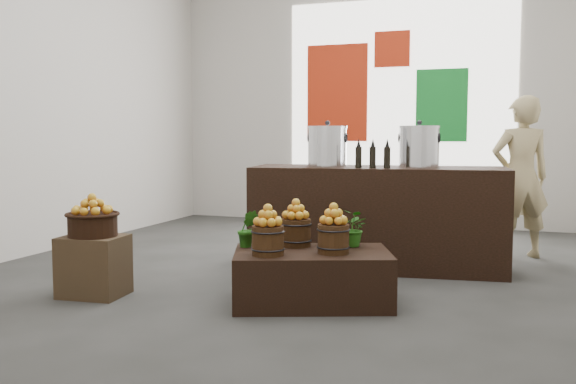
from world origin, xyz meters
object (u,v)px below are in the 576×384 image
(wicker_basket, at_px, (93,225))
(counter, at_px, (377,218))
(stock_pot_left, at_px, (327,147))
(display_table, at_px, (312,277))
(stock_pot_center, at_px, (419,148))
(crate, at_px, (94,266))
(shopper, at_px, (520,177))

(wicker_basket, bearing_deg, counter, 43.61)
(wicker_basket, xyz_separation_m, stock_pot_left, (1.44, 1.77, 0.60))
(stock_pot_left, bearing_deg, display_table, -78.23)
(display_table, relative_size, counter, 0.49)
(wicker_basket, distance_m, stock_pot_center, 3.04)
(crate, distance_m, shopper, 4.37)
(display_table, distance_m, shopper, 3.00)
(display_table, height_order, stock_pot_center, stock_pot_center)
(crate, xyz_separation_m, display_table, (1.73, 0.37, -0.04))
(wicker_basket, bearing_deg, crate, 0.00)
(wicker_basket, relative_size, counter, 0.16)
(crate, xyz_separation_m, counter, (1.93, 1.84, 0.25))
(crate, height_order, display_table, crate)
(crate, bearing_deg, display_table, 12.05)
(crate, bearing_deg, wicker_basket, 0.00)
(crate, relative_size, shopper, 0.29)
(wicker_basket, relative_size, shopper, 0.23)
(display_table, xyz_separation_m, stock_pot_center, (0.58, 1.52, 0.97))
(stock_pot_left, bearing_deg, shopper, 32.01)
(wicker_basket, xyz_separation_m, display_table, (1.73, 0.37, -0.37))
(stock_pot_left, xyz_separation_m, stock_pot_center, (0.87, 0.12, 0.00))
(display_table, xyz_separation_m, shopper, (1.50, 2.52, 0.65))
(crate, xyz_separation_m, stock_pot_center, (2.31, 1.89, 0.93))
(display_table, relative_size, shopper, 0.69)
(counter, bearing_deg, wicker_basket, -144.27)
(shopper, bearing_deg, counter, 15.68)
(shopper, bearing_deg, stock_pot_center, 24.10)
(wicker_basket, bearing_deg, shopper, 41.82)
(display_table, relative_size, stock_pot_center, 3.17)
(stock_pot_center, bearing_deg, display_table, -110.84)
(display_table, xyz_separation_m, counter, (0.20, 1.47, 0.29))
(crate, distance_m, stock_pot_left, 2.46)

